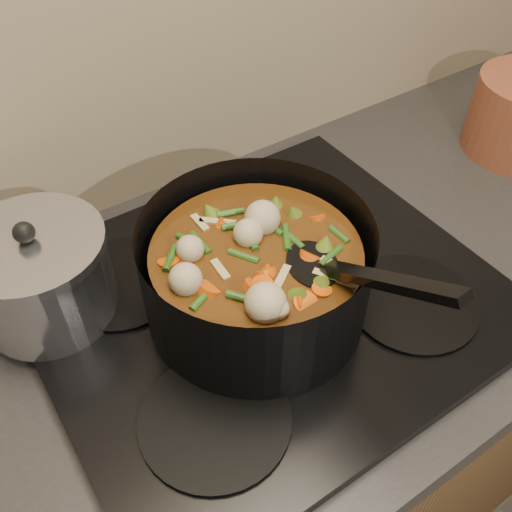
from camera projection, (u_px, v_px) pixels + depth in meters
counter at (262, 448)px, 1.14m from camera, size 2.64×0.64×0.91m
stovetop at (265, 297)px, 0.81m from camera, size 0.62×0.54×0.03m
stockpot at (256, 275)px, 0.74m from camera, size 0.32×0.41×0.22m
saucepan at (41, 275)px, 0.74m from camera, size 0.19×0.19×0.15m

